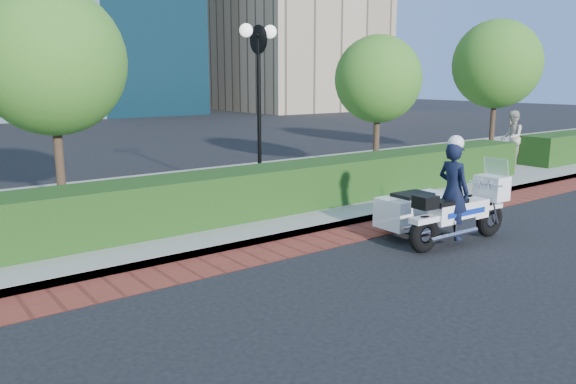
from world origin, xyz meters
TOP-DOWN VIEW (x-y plane):
  - ground at (0.00, 0.00)m, footprint 120.00×120.00m
  - brick_strip at (0.00, 1.50)m, footprint 60.00×1.00m
  - sidewalk at (0.00, 6.00)m, footprint 60.00×8.00m
  - hedge_main at (0.00, 3.60)m, footprint 18.00×1.20m
  - lamppost at (1.00, 5.20)m, footprint 1.02×0.70m
  - tree_b at (-3.50, 6.50)m, footprint 3.20×3.20m
  - tree_c at (6.50, 6.50)m, footprint 2.80×2.80m
  - tree_d at (13.00, 6.50)m, footprint 3.40×3.40m
  - police_motorcycle at (1.75, 0.15)m, footprint 2.57×1.82m
  - pedestrian at (10.90, 4.36)m, footprint 1.13×1.07m

SIDE VIEW (x-z plane):
  - ground at x=0.00m, z-range 0.00..0.00m
  - brick_strip at x=0.00m, z-range 0.00..0.01m
  - sidewalk at x=0.00m, z-range 0.00..0.15m
  - hedge_main at x=0.00m, z-range 0.15..1.15m
  - police_motorcycle at x=1.75m, z-range -0.33..1.75m
  - pedestrian at x=10.90m, z-range 0.15..2.00m
  - lamppost at x=1.00m, z-range 0.85..5.06m
  - tree_c at x=6.50m, z-range 0.90..5.20m
  - tree_b at x=-3.50m, z-range 0.99..5.88m
  - tree_d at x=13.00m, z-range 1.03..6.19m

